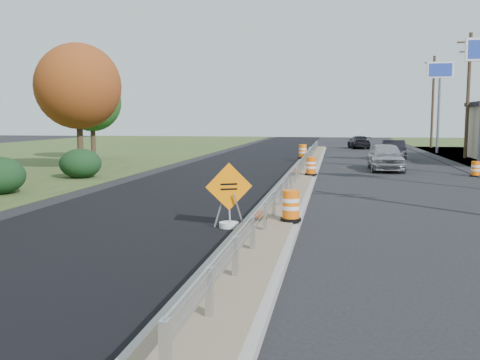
% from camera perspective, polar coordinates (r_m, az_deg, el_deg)
% --- Properties ---
extents(ground, '(140.00, 140.00, 0.00)m').
position_cam_1_polar(ground, '(19.45, 4.95, -2.38)').
color(ground, black).
rests_on(ground, ground).
extents(milled_overlay, '(7.20, 120.00, 0.01)m').
position_cam_1_polar(milled_overlay, '(29.93, -1.71, 0.79)').
color(milled_overlay, black).
rests_on(milled_overlay, ground).
extents(median, '(1.60, 55.00, 0.23)m').
position_cam_1_polar(median, '(27.35, 6.48, 0.42)').
color(median, gray).
rests_on(median, ground).
extents(guardrail, '(0.10, 46.15, 0.72)m').
position_cam_1_polar(guardrail, '(28.29, 6.62, 1.88)').
color(guardrail, silver).
rests_on(guardrail, median).
extents(pylon_sign_north, '(2.20, 0.30, 7.90)m').
position_cam_1_polar(pylon_sign_north, '(50.04, 20.55, 10.11)').
color(pylon_sign_north, slate).
rests_on(pylon_sign_north, ground).
extents(utility_pole_nmid, '(1.90, 0.26, 9.40)m').
position_cam_1_polar(utility_pole_nmid, '(44.28, 23.16, 8.52)').
color(utility_pole_nmid, '#473523').
rests_on(utility_pole_nmid, ground).
extents(utility_pole_north, '(1.90, 0.26, 9.40)m').
position_cam_1_polar(utility_pole_north, '(58.99, 19.88, 8.04)').
color(utility_pole_north, '#473523').
rests_on(utility_pole_north, ground).
extents(hedge_north, '(2.09, 2.09, 1.52)m').
position_cam_1_polar(hedge_north, '(28.27, -16.65, 1.71)').
color(hedge_north, black).
rests_on(hedge_north, ground).
extents(tree_near_red, '(4.95, 4.95, 7.35)m').
position_cam_1_polar(tree_near_red, '(32.70, -16.87, 9.52)').
color(tree_near_red, '#473523').
rests_on(tree_near_red, ground).
extents(tree_near_back, '(4.29, 4.29, 6.37)m').
position_cam_1_polar(tree_near_back, '(41.17, -15.51, 7.99)').
color(tree_near_back, '#473523').
rests_on(tree_near_back, ground).
extents(caution_sign, '(1.21, 0.57, 1.81)m').
position_cam_1_polar(caution_sign, '(14.79, -1.18, -3.38)').
color(caution_sign, white).
rests_on(caution_sign, ground).
extents(barrel_median_near, '(0.57, 0.57, 0.84)m').
position_cam_1_polar(barrel_median_near, '(14.68, 5.45, -2.80)').
color(barrel_median_near, black).
rests_on(barrel_median_near, median).
extents(barrel_median_mid, '(0.61, 0.61, 0.90)m').
position_cam_1_polar(barrel_median_mid, '(26.69, 7.59, 1.45)').
color(barrel_median_mid, black).
rests_on(barrel_median_mid, median).
extents(barrel_median_far, '(0.67, 0.67, 0.98)m').
position_cam_1_polar(barrel_median_far, '(37.94, 6.70, 3.02)').
color(barrel_median_far, black).
rests_on(barrel_median_far, median).
extents(barrel_shoulder_near, '(0.55, 0.55, 0.80)m').
position_cam_1_polar(barrel_shoulder_near, '(30.55, 23.83, 1.06)').
color(barrel_shoulder_near, black).
rests_on(barrel_shoulder_near, ground).
extents(car_silver, '(1.96, 4.75, 1.61)m').
position_cam_1_polar(car_silver, '(32.42, 15.30, 2.42)').
color(car_silver, '#A5A5AA').
rests_on(car_silver, ground).
extents(car_dark_mid, '(1.72, 4.47, 1.45)m').
position_cam_1_polar(car_dark_mid, '(40.70, 16.07, 3.08)').
color(car_dark_mid, black).
rests_on(car_dark_mid, ground).
extents(car_dark_far, '(2.34, 4.60, 1.28)m').
position_cam_1_polar(car_dark_far, '(55.94, 12.56, 3.97)').
color(car_dark_far, black).
rests_on(car_dark_far, ground).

